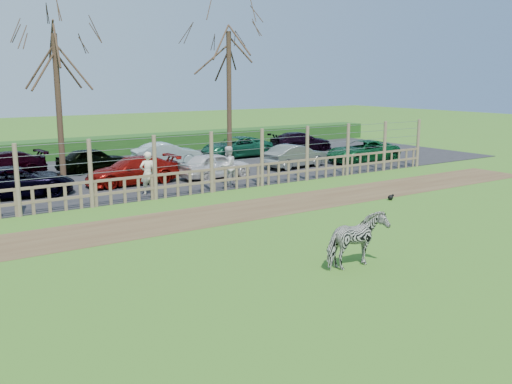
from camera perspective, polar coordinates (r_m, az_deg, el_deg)
ground at (r=15.72m, az=2.06°, el=-5.83°), size 120.00×120.00×0.00m
dirt_strip at (r=19.41m, az=-5.75°, el=-2.53°), size 34.00×2.80×0.01m
asphalt at (r=28.46m, az=-15.32°, el=1.61°), size 44.00×13.00×0.04m
hedge at (r=35.03m, az=-19.06°, el=4.04°), size 46.00×2.00×1.10m
fence at (r=22.33m, az=-10.04°, el=1.29°), size 30.16×0.16×2.50m
tree_mid at (r=26.55m, az=-19.33°, el=11.22°), size 4.80×4.80×6.83m
tree_right at (r=30.57m, az=-2.73°, el=12.48°), size 4.80×4.80×7.35m
zebra at (r=14.37m, az=10.04°, el=-4.78°), size 1.67×0.80×1.39m
visitor_a at (r=23.16m, az=-10.79°, el=1.86°), size 0.64×0.44×1.72m
visitor_b at (r=24.55m, az=-2.82°, el=2.59°), size 1.00×0.88×1.72m
crow at (r=22.60m, az=13.32°, el=-0.52°), size 0.28×0.21×0.23m
car_2 at (r=24.25m, az=-22.77°, el=0.97°), size 4.49×2.40×1.20m
car_3 at (r=25.62m, az=-12.24°, el=2.12°), size 4.16×1.74×1.20m
car_4 at (r=26.62m, az=-4.13°, el=2.69°), size 3.64×1.73×1.20m
car_5 at (r=29.77m, az=3.94°, el=3.61°), size 3.77×1.69×1.20m
car_6 at (r=32.20m, az=10.61°, el=4.04°), size 4.37×2.11×1.20m
car_9 at (r=29.07m, az=-24.22°, el=2.45°), size 4.29×2.11×1.20m
car_10 at (r=29.47m, az=-16.00°, el=3.12°), size 3.67×1.82×1.20m
car_11 at (r=30.94m, az=-8.94°, el=3.80°), size 3.77×1.71×1.20m
car_12 at (r=33.57m, az=-1.98°, el=4.52°), size 4.39×2.15×1.20m
car_13 at (r=36.55m, az=4.51°, el=5.05°), size 4.31×2.19×1.20m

